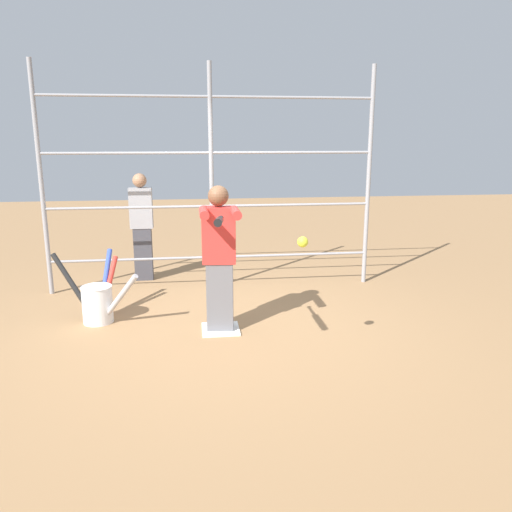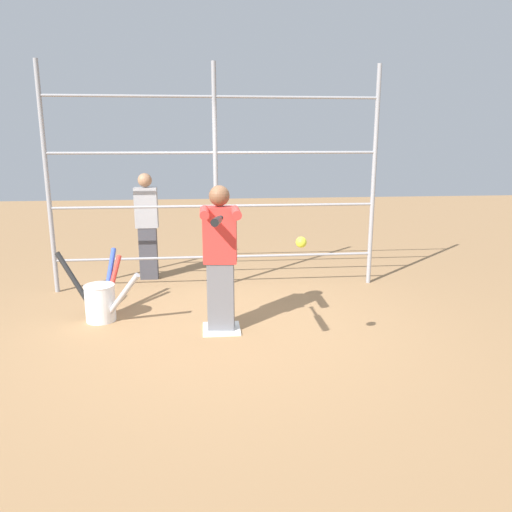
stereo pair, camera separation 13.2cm
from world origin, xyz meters
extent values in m
plane|color=#9E754C|center=(0.00, 0.00, 0.00)|extent=(24.00, 24.00, 0.00)
cube|color=white|center=(0.00, 0.00, 0.01)|extent=(0.40, 0.40, 0.02)
cylinder|color=#939399|center=(-2.16, -1.60, 1.49)|extent=(0.06, 0.06, 2.97)
cylinder|color=#939399|center=(0.00, -1.60, 1.49)|extent=(0.06, 0.06, 2.97)
cylinder|color=#939399|center=(2.16, -1.60, 1.49)|extent=(0.06, 0.06, 2.97)
cylinder|color=#939399|center=(0.00, -1.60, 0.43)|extent=(4.32, 0.04, 0.04)
cylinder|color=#939399|center=(0.00, -1.60, 1.13)|extent=(4.32, 0.04, 0.04)
cylinder|color=#939399|center=(0.00, -1.60, 1.84)|extent=(4.32, 0.04, 0.04)
cylinder|color=#939399|center=(0.00, -1.60, 2.54)|extent=(4.32, 0.04, 0.04)
cube|color=slate|center=(0.00, 0.00, 0.38)|extent=(0.30, 0.21, 0.75)
cube|color=red|center=(0.00, 0.00, 1.05)|extent=(0.36, 0.23, 0.59)
sphere|color=brown|center=(0.00, 0.00, 1.45)|extent=(0.21, 0.21, 0.21)
cylinder|color=red|center=(-0.15, 0.22, 1.31)|extent=(0.09, 0.42, 0.09)
cylinder|color=red|center=(0.15, 0.19, 1.31)|extent=(0.09, 0.42, 0.09)
sphere|color=black|center=(0.00, 0.42, 1.29)|extent=(0.05, 0.05, 0.05)
cylinder|color=black|center=(0.01, 0.58, 1.31)|extent=(0.06, 0.33, 0.07)
cylinder|color=black|center=(0.05, 0.99, 1.35)|extent=(0.11, 0.50, 0.12)
sphere|color=yellow|center=(-0.68, 0.91, 1.14)|extent=(0.10, 0.10, 0.10)
cylinder|color=white|center=(1.35, -0.42, 0.21)|extent=(0.33, 0.33, 0.42)
torus|color=white|center=(1.35, -0.42, 0.42)|extent=(0.34, 0.34, 0.01)
cylinder|color=#B2B2B7|center=(1.09, -0.25, 0.32)|extent=(0.49, 0.34, 0.61)
cylinder|color=black|center=(1.64, -0.59, 0.39)|extent=(0.53, 0.35, 0.73)
cylinder|color=red|center=(1.27, -0.71, 0.33)|extent=(0.20, 0.52, 0.63)
cylinder|color=#334CB2|center=(1.31, -0.77, 0.37)|extent=(0.13, 0.62, 0.69)
cube|color=#3F3F47|center=(0.99, -2.14, 0.38)|extent=(0.26, 0.16, 0.77)
cube|color=#99999E|center=(0.99, -2.14, 1.05)|extent=(0.32, 0.18, 0.57)
sphere|color=#9E7051|center=(0.99, -2.14, 1.45)|extent=(0.20, 0.20, 0.20)
camera|label=1|loc=(0.27, 5.07, 2.03)|focal=35.00mm
camera|label=2|loc=(0.14, 5.09, 2.03)|focal=35.00mm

